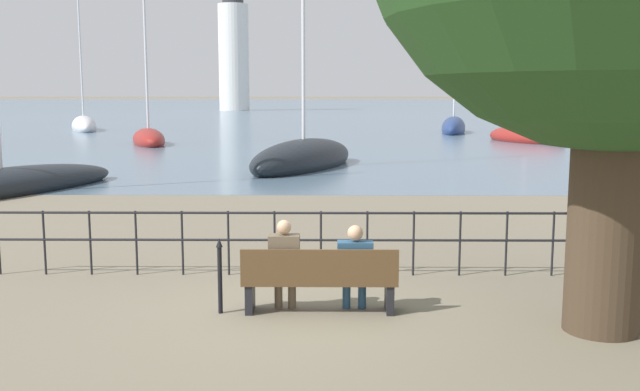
{
  "coord_description": "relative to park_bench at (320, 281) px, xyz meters",
  "views": [
    {
      "loc": [
        0.1,
        -9.3,
        2.93
      ],
      "look_at": [
        0.0,
        0.5,
        1.51
      ],
      "focal_mm": 40.0,
      "sensor_mm": 36.0,
      "label": 1
    }
  ],
  "objects": [
    {
      "name": "ground_plane",
      "position": [
        0.0,
        0.07,
        -0.44
      ],
      "size": [
        1000.0,
        1000.0,
        0.0
      ],
      "primitive_type": "plane",
      "color": "#7A705B"
    },
    {
      "name": "harbor_water",
      "position": [
        0.0,
        161.02,
        -0.44
      ],
      "size": [
        600.0,
        300.0,
        0.01
      ],
      "color": "slate",
      "rests_on": "ground_plane"
    },
    {
      "name": "park_bench",
      "position": [
        0.0,
        0.0,
        0.0
      ],
      "size": [
        2.08,
        0.45,
        0.9
      ],
      "color": "brown",
      "rests_on": "ground_plane"
    },
    {
      "name": "seated_person_left",
      "position": [
        -0.47,
        0.08,
        0.24
      ],
      "size": [
        0.41,
        0.35,
        1.26
      ],
      "color": "brown",
      "rests_on": "ground_plane"
    },
    {
      "name": "seated_person_right",
      "position": [
        0.47,
        0.08,
        0.22
      ],
      "size": [
        0.47,
        0.35,
        1.19
      ],
      "color": "navy",
      "rests_on": "ground_plane"
    },
    {
      "name": "promenade_railing",
      "position": [
        -0.0,
        2.01,
        0.25
      ],
      "size": [
        10.48,
        0.04,
        1.05
      ],
      "color": "black",
      "rests_on": "ground_plane"
    },
    {
      "name": "closed_umbrella",
      "position": [
        -1.33,
        -0.02,
        0.13
      ],
      "size": [
        0.09,
        0.09,
        1.03
      ],
      "color": "black",
      "rests_on": "ground_plane"
    },
    {
      "name": "sailboat_0",
      "position": [
        -9.45,
        11.35,
        -0.18
      ],
      "size": [
        5.72,
        8.88,
        10.94
      ],
      "rotation": [
        0.0,
        0.0,
        -0.43
      ],
      "color": "black",
      "rests_on": "ground_plane"
    },
    {
      "name": "sailboat_1",
      "position": [
        -10.07,
        31.26,
        -0.12
      ],
      "size": [
        3.57,
        6.06,
        9.33
      ],
      "rotation": [
        0.0,
        0.0,
        0.34
      ],
      "color": "maroon",
      "rests_on": "ground_plane"
    },
    {
      "name": "sailboat_2",
      "position": [
        -18.93,
        46.45,
        -0.07
      ],
      "size": [
        4.59,
        8.04,
        11.78
      ],
      "rotation": [
        0.0,
        0.0,
        0.38
      ],
      "color": "silver",
      "rests_on": "ground_plane"
    },
    {
      "name": "sailboat_3",
      "position": [
        -0.82,
        18.67,
        -0.09
      ],
      "size": [
        5.17,
        8.37,
        10.41
      ],
      "rotation": [
        0.0,
        0.0,
        -0.37
      ],
      "color": "black",
      "rests_on": "ground_plane"
    },
    {
      "name": "sailboat_4",
      "position": [
        12.04,
        33.65,
        -0.14
      ],
      "size": [
        4.86,
        6.71,
        8.38
      ],
      "rotation": [
        0.0,
        0.0,
        0.41
      ],
      "color": "maroon",
      "rests_on": "ground_plane"
    },
    {
      "name": "sailboat_5",
      "position": [
        9.35,
        43.04,
        -0.04
      ],
      "size": [
        3.12,
        7.16,
        11.34
      ],
      "rotation": [
        0.0,
        0.0,
        -0.21
      ],
      "color": "navy",
      "rests_on": "ground_plane"
    },
    {
      "name": "harbor_lighthouse",
      "position": [
        -15.15,
        108.85,
        9.24
      ],
      "size": [
        4.92,
        4.92,
        20.83
      ],
      "color": "white",
      "rests_on": "ground_plane"
    }
  ]
}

